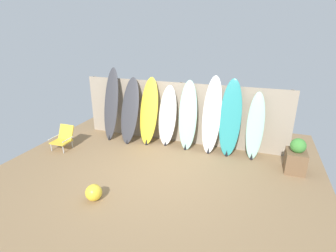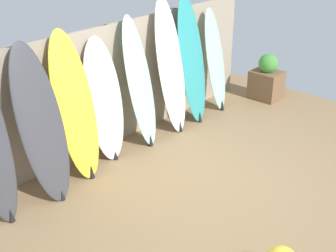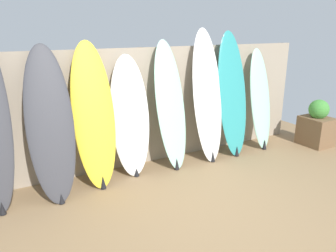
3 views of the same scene
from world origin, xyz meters
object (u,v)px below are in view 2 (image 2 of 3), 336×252
(surfboard_seafoam_4, at_px, (140,84))
(planter_box, at_px, (267,79))
(surfboard_teal_6, at_px, (192,61))
(surfboard_seafoam_7, at_px, (215,61))
(surfboard_white_3, at_px, (104,101))
(surfboard_yellow_2, at_px, (75,107))
(surfboard_charcoal_1, at_px, (41,124))
(surfboard_white_5, at_px, (171,68))

(surfboard_seafoam_4, height_order, planter_box, surfboard_seafoam_4)
(surfboard_teal_6, relative_size, surfboard_seafoam_7, 1.17)
(surfboard_white_3, xyz_separation_m, planter_box, (3.42, -0.52, -0.49))
(surfboard_teal_6, bearing_deg, surfboard_seafoam_7, 1.12)
(surfboard_yellow_2, distance_m, surfboard_seafoam_4, 1.17)
(surfboard_seafoam_4, bearing_deg, surfboard_charcoal_1, -176.52)
(surfboard_charcoal_1, xyz_separation_m, surfboard_seafoam_4, (1.74, 0.11, 0.00))
(surfboard_charcoal_1, relative_size, surfboard_seafoam_7, 1.09)
(surfboard_seafoam_4, bearing_deg, surfboard_seafoam_7, -0.12)
(surfboard_white_3, height_order, planter_box, surfboard_white_3)
(surfboard_white_5, distance_m, surfboard_teal_6, 0.50)
(surfboard_white_5, distance_m, planter_box, 2.28)
(surfboard_white_5, xyz_separation_m, planter_box, (2.13, -0.45, -0.66))
(surfboard_white_5, relative_size, planter_box, 2.46)
(surfboard_yellow_2, xyz_separation_m, surfboard_teal_6, (2.33, -0.00, 0.05))
(surfboard_white_3, relative_size, surfboard_seafoam_7, 0.99)
(surfboard_white_3, bearing_deg, surfboard_white_5, -2.92)
(surfboard_teal_6, distance_m, planter_box, 1.81)
(surfboard_charcoal_1, bearing_deg, surfboard_teal_6, 1.77)
(surfboard_white_3, xyz_separation_m, surfboard_teal_6, (1.78, -0.08, 0.15))
(surfboard_teal_6, xyz_separation_m, surfboard_seafoam_7, (0.64, 0.01, -0.15))
(surfboard_charcoal_1, relative_size, surfboard_white_5, 0.92)
(surfboard_charcoal_1, xyz_separation_m, surfboard_teal_6, (2.90, 0.09, 0.06))
(surfboard_charcoal_1, height_order, surfboard_teal_6, surfboard_teal_6)
(surfboard_charcoal_1, xyz_separation_m, surfboard_seafoam_7, (3.54, 0.10, -0.08))
(surfboard_seafoam_4, relative_size, surfboard_seafoam_7, 1.10)
(surfboard_yellow_2, relative_size, surfboard_seafoam_7, 1.11)
(surfboard_yellow_2, distance_m, surfboard_teal_6, 2.33)
(surfboard_charcoal_1, distance_m, surfboard_teal_6, 2.90)
(surfboard_charcoal_1, distance_m, planter_box, 4.59)
(surfboard_yellow_2, bearing_deg, surfboard_teal_6, -0.05)
(surfboard_white_3, height_order, surfboard_white_5, surfboard_white_5)
(surfboard_white_3, height_order, surfboard_seafoam_4, surfboard_seafoam_4)
(surfboard_charcoal_1, height_order, surfboard_seafoam_4, surfboard_seafoam_4)
(surfboard_yellow_2, height_order, surfboard_teal_6, surfboard_teal_6)
(surfboard_charcoal_1, height_order, surfboard_white_5, surfboard_white_5)
(planter_box, bearing_deg, surfboard_seafoam_7, 155.44)
(surfboard_yellow_2, distance_m, planter_box, 4.03)
(surfboard_teal_6, bearing_deg, surfboard_seafoam_4, 179.19)
(surfboard_white_5, bearing_deg, surfboard_seafoam_4, 179.56)
(surfboard_white_3, bearing_deg, surfboard_charcoal_1, -171.50)
(surfboard_teal_6, relative_size, planter_box, 2.41)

